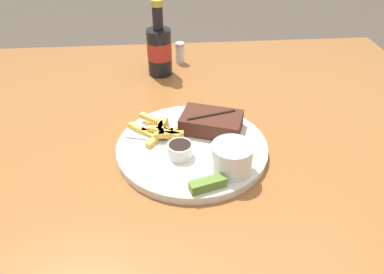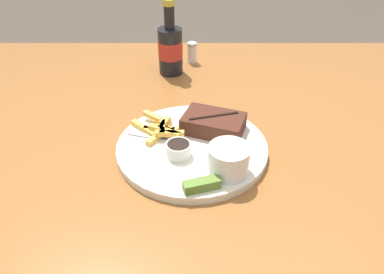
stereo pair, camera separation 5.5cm
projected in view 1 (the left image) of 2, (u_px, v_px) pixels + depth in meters
dining_table at (192, 174)px, 0.86m from camera, size 1.39×1.24×0.74m
dinner_plate at (192, 148)px, 0.81m from camera, size 0.33×0.33×0.02m
steak_portion at (211, 122)px, 0.84m from camera, size 0.15×0.13×0.04m
fries_pile at (161, 130)px, 0.83m from camera, size 0.16×0.12×0.02m
coleslaw_cup at (232, 156)px, 0.72m from camera, size 0.08×0.08×0.06m
dipping_sauce_cup at (180, 150)px, 0.77m from camera, size 0.05×0.05×0.03m
pickle_spear at (208, 184)px, 0.69m from camera, size 0.07×0.04×0.02m
fork_utensil at (153, 139)px, 0.82m from camera, size 0.13×0.05×0.00m
beer_bottle at (159, 49)px, 1.08m from camera, size 0.07×0.07×0.22m
salt_shaker at (179, 53)px, 1.17m from camera, size 0.03×0.03×0.07m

